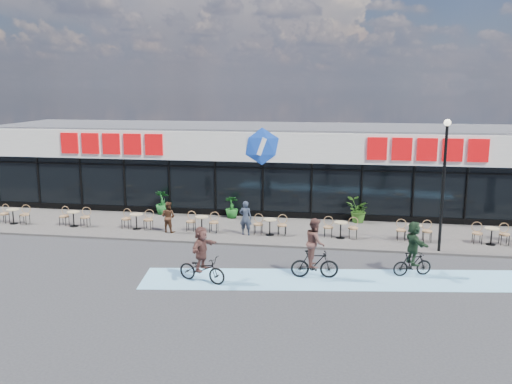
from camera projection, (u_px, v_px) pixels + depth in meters
ground at (237, 261)px, 21.43m from camera, size 120.00×120.00×0.00m
sidewalk at (255, 230)px, 25.77m from camera, size 44.00×5.00×0.10m
bike_lane at (338, 280)px, 19.35m from camera, size 14.17×4.13×0.01m
building at (270, 166)px, 30.58m from camera, size 30.60×6.57×4.75m
lamp_post at (444, 175)px, 21.74m from camera, size 0.28×0.28×5.42m
bistro_set_0 at (14, 214)px, 26.75m from camera, size 1.54×0.62×0.90m
bistro_set_1 at (74, 217)px, 26.24m from camera, size 1.54×0.62×0.90m
bistro_set_2 at (137, 219)px, 25.74m from camera, size 1.54×0.62×0.90m
bistro_set_3 at (202, 222)px, 25.24m from camera, size 1.54×0.62×0.90m
bistro_set_4 at (270, 225)px, 24.74m from camera, size 1.54×0.62×0.90m
bistro_set_5 at (341, 228)px, 24.24m from camera, size 1.54×0.62×0.90m
bistro_set_6 at (414, 231)px, 23.74m from camera, size 1.54×0.62×0.90m
bistro_set_7 at (491, 234)px, 23.24m from camera, size 1.54×0.62×0.90m
potted_plant_left at (162, 202)px, 28.58m from camera, size 0.74×0.74×1.30m
potted_plant_mid at (232, 207)px, 27.81m from camera, size 0.79×0.79×1.15m
potted_plant_right at (357, 210)px, 26.87m from camera, size 1.21×1.08×1.24m
patron_left at (246, 218)px, 24.62m from camera, size 0.60×0.42×1.59m
patron_right at (168, 217)px, 25.09m from camera, size 0.82×0.72×1.45m
cyclist_a at (315, 252)px, 19.37m from camera, size 1.75×0.92×2.21m
cyclist_b at (413, 250)px, 19.57m from camera, size 1.53×1.55×2.04m
cyclist_c at (202, 259)px, 18.97m from camera, size 1.93×1.53×2.03m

